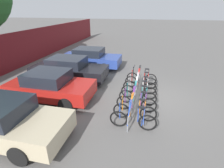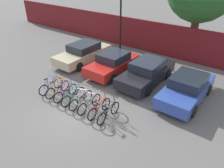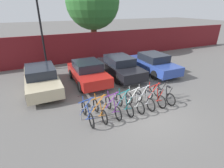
{
  "view_description": "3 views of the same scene",
  "coord_description": "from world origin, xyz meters",
  "px_view_note": "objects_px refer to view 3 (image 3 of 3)",
  "views": [
    {
      "loc": [
        -7.9,
        0.08,
        4.09
      ],
      "look_at": [
        -0.87,
        1.7,
        0.9
      ],
      "focal_mm": 28.0,
      "sensor_mm": 36.0,
      "label": 1
    },
    {
      "loc": [
        6.63,
        -5.97,
        6.66
      ],
      "look_at": [
        0.62,
        2.0,
        0.94
      ],
      "focal_mm": 35.0,
      "sensor_mm": 36.0,
      "label": 2
    },
    {
      "loc": [
        -4.39,
        -5.67,
        4.58
      ],
      "look_at": [
        -1.14,
        1.23,
        1.19
      ],
      "focal_mm": 28.0,
      "sensor_mm": 36.0,
      "label": 3
    }
  ],
  "objects_px": {
    "bicycle_white": "(134,102)",
    "car_blue": "(154,63)",
    "car_beige": "(42,78)",
    "bike_rack": "(128,99)",
    "bicycle_purple": "(113,107)",
    "bicycle_orange": "(100,110)",
    "car_black": "(120,66)",
    "car_red": "(88,72)",
    "bicycle_red": "(155,96)",
    "tree_behind_hoarding": "(93,2)",
    "bicycle_teal": "(124,104)",
    "lamp_post": "(40,22)",
    "bicycle_black": "(164,94)",
    "bicycle_blue": "(87,113)",
    "bicycle_silver": "(144,99)"
  },
  "relations": [
    {
      "from": "bicycle_white",
      "to": "car_blue",
      "type": "bearing_deg",
      "value": 41.91
    },
    {
      "from": "car_beige",
      "to": "bike_rack",
      "type": "bearing_deg",
      "value": -49.08
    },
    {
      "from": "bicycle_purple",
      "to": "car_blue",
      "type": "distance_m",
      "value": 6.52
    },
    {
      "from": "bicycle_orange",
      "to": "car_black",
      "type": "distance_m",
      "value": 5.37
    },
    {
      "from": "bike_rack",
      "to": "car_red",
      "type": "xyz_separation_m",
      "value": [
        -0.72,
        3.91,
        0.19
      ]
    },
    {
      "from": "bicycle_red",
      "to": "tree_behind_hoarding",
      "type": "height_order",
      "value": "tree_behind_hoarding"
    },
    {
      "from": "bicycle_orange",
      "to": "bicycle_white",
      "type": "bearing_deg",
      "value": 1.41
    },
    {
      "from": "bicycle_purple",
      "to": "car_beige",
      "type": "bearing_deg",
      "value": 119.1
    },
    {
      "from": "bicycle_purple",
      "to": "bicycle_orange",
      "type": "bearing_deg",
      "value": 176.84
    },
    {
      "from": "bicycle_purple",
      "to": "bicycle_red",
      "type": "bearing_deg",
      "value": -3.16
    },
    {
      "from": "bicycle_teal",
      "to": "tree_behind_hoarding",
      "type": "bearing_deg",
      "value": 74.85
    },
    {
      "from": "lamp_post",
      "to": "tree_behind_hoarding",
      "type": "distance_m",
      "value": 5.92
    },
    {
      "from": "bicycle_orange",
      "to": "tree_behind_hoarding",
      "type": "bearing_deg",
      "value": 72.58
    },
    {
      "from": "bicycle_purple",
      "to": "bicycle_red",
      "type": "distance_m",
      "value": 2.38
    },
    {
      "from": "bicycle_red",
      "to": "bike_rack",
      "type": "bearing_deg",
      "value": 175.7
    },
    {
      "from": "bicycle_purple",
      "to": "car_red",
      "type": "relative_size",
      "value": 0.43
    },
    {
      "from": "bike_rack",
      "to": "bicycle_white",
      "type": "xyz_separation_m",
      "value": [
        0.29,
        -0.15,
        -0.12
      ]
    },
    {
      "from": "bicycle_orange",
      "to": "bicycle_black",
      "type": "bearing_deg",
      "value": 1.41
    },
    {
      "from": "bicycle_blue",
      "to": "bicycle_purple",
      "type": "xyz_separation_m",
      "value": [
        1.22,
        0.0,
        0.0
      ]
    },
    {
      "from": "bicycle_silver",
      "to": "tree_behind_hoarding",
      "type": "bearing_deg",
      "value": 81.09
    },
    {
      "from": "bicycle_blue",
      "to": "car_blue",
      "type": "relative_size",
      "value": 0.4
    },
    {
      "from": "bicycle_red",
      "to": "lamp_post",
      "type": "height_order",
      "value": "lamp_post"
    },
    {
      "from": "bicycle_silver",
      "to": "bicycle_red",
      "type": "bearing_deg",
      "value": -2.06
    },
    {
      "from": "bicycle_white",
      "to": "lamp_post",
      "type": "relative_size",
      "value": 0.27
    },
    {
      "from": "car_red",
      "to": "bicycle_silver",
      "type": "bearing_deg",
      "value": -68.66
    },
    {
      "from": "bicycle_white",
      "to": "car_black",
      "type": "xyz_separation_m",
      "value": [
        1.42,
        4.28,
        0.31
      ]
    },
    {
      "from": "bicycle_red",
      "to": "car_red",
      "type": "height_order",
      "value": "car_red"
    },
    {
      "from": "bicycle_red",
      "to": "bicycle_black",
      "type": "height_order",
      "value": "same"
    },
    {
      "from": "bicycle_silver",
      "to": "car_black",
      "type": "bearing_deg",
      "value": 76.79
    },
    {
      "from": "bicycle_blue",
      "to": "bicycle_teal",
      "type": "bearing_deg",
      "value": -3.58
    },
    {
      "from": "bicycle_orange",
      "to": "car_beige",
      "type": "height_order",
      "value": "car_beige"
    },
    {
      "from": "bicycle_red",
      "to": "bicycle_blue",
      "type": "bearing_deg",
      "value": -178.7
    },
    {
      "from": "bicycle_blue",
      "to": "bicycle_black",
      "type": "distance_m",
      "value": 4.17
    },
    {
      "from": "bicycle_silver",
      "to": "bicycle_blue",
      "type": "bearing_deg",
      "value": 177.94
    },
    {
      "from": "car_red",
      "to": "lamp_post",
      "type": "bearing_deg",
      "value": 118.79
    },
    {
      "from": "bike_rack",
      "to": "lamp_post",
      "type": "relative_size",
      "value": 0.74
    },
    {
      "from": "car_red",
      "to": "bicycle_white",
      "type": "bearing_deg",
      "value": -76.09
    },
    {
      "from": "car_blue",
      "to": "bicycle_purple",
      "type": "bearing_deg",
      "value": -143.53
    },
    {
      "from": "bicycle_silver",
      "to": "bicycle_black",
      "type": "relative_size",
      "value": 1.0
    },
    {
      "from": "bicycle_black",
      "to": "car_beige",
      "type": "distance_m",
      "value": 7.04
    },
    {
      "from": "bicycle_orange",
      "to": "car_blue",
      "type": "xyz_separation_m",
      "value": [
        5.88,
        3.87,
        0.31
      ]
    },
    {
      "from": "bicycle_white",
      "to": "car_red",
      "type": "relative_size",
      "value": 0.43
    },
    {
      "from": "bike_rack",
      "to": "bicycle_orange",
      "type": "height_order",
      "value": "bicycle_orange"
    },
    {
      "from": "car_blue",
      "to": "tree_behind_hoarding",
      "type": "relative_size",
      "value": 0.58
    },
    {
      "from": "bicycle_orange",
      "to": "tree_behind_hoarding",
      "type": "relative_size",
      "value": 0.23
    },
    {
      "from": "bicycle_silver",
      "to": "tree_behind_hoarding",
      "type": "height_order",
      "value": "tree_behind_hoarding"
    },
    {
      "from": "bicycle_purple",
      "to": "tree_behind_hoarding",
      "type": "relative_size",
      "value": 0.23
    },
    {
      "from": "car_black",
      "to": "lamp_post",
      "type": "bearing_deg",
      "value": 141.12
    },
    {
      "from": "bicycle_orange",
      "to": "bicycle_purple",
      "type": "bearing_deg",
      "value": 1.41
    },
    {
      "from": "bike_rack",
      "to": "tree_behind_hoarding",
      "type": "height_order",
      "value": "tree_behind_hoarding"
    }
  ]
}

